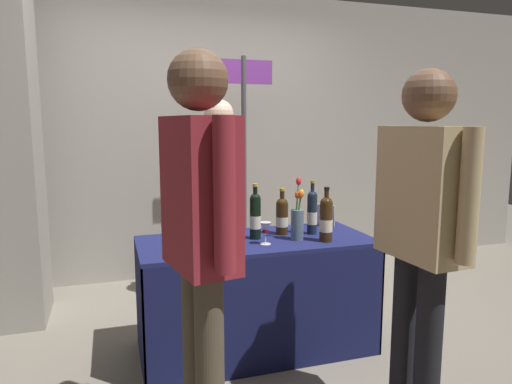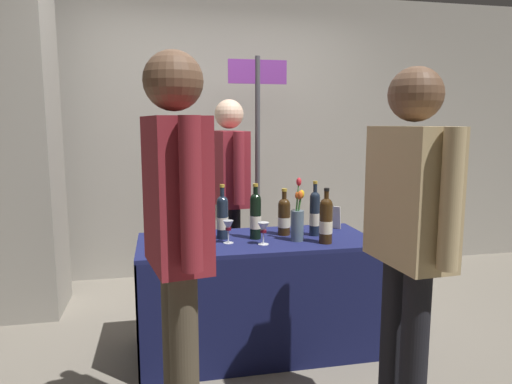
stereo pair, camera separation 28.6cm
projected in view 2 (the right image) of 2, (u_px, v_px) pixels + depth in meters
The scene contains 18 objects.
ground_plane at pixel (256, 348), 3.01m from camera, with size 12.00×12.00×0.00m, color gray.
back_partition at pixel (220, 137), 4.44m from camera, with size 7.42×0.12×2.65m, color #9E998E.
concrete_pillar at pixel (13, 98), 3.38m from camera, with size 0.55×0.55×3.27m, color gray.
tasting_table at pixel (256, 275), 2.94m from camera, with size 1.46×0.65×0.73m.
featured_wine_bottle at pixel (255, 215), 2.90m from camera, with size 0.07×0.07×0.35m.
display_bottle_0 at pixel (326, 220), 2.79m from camera, with size 0.08×0.08×0.34m.
display_bottle_1 at pixel (202, 223), 2.76m from camera, with size 0.08×0.08×0.31m.
display_bottle_2 at pixel (315, 213), 2.98m from camera, with size 0.07×0.07×0.36m.
display_bottle_3 at pixel (222, 216), 2.90m from camera, with size 0.07×0.07×0.34m.
display_bottle_4 at pixel (284, 216), 3.00m from camera, with size 0.08×0.08×0.30m.
wine_glass_near_vendor at pixel (263, 229), 2.76m from camera, with size 0.07×0.07×0.14m.
wine_glass_mid at pixel (228, 227), 2.79m from camera, with size 0.06×0.06×0.14m.
flower_vase at pixel (298, 220), 2.85m from camera, with size 0.08×0.09×0.39m.
brochure_stand at pixel (331, 217), 3.20m from camera, with size 0.14×0.01×0.16m, color silver.
vendor_presenter at pixel (230, 183), 3.63m from camera, with size 0.26×0.61×1.63m.
taster_foreground_right at pixel (177, 224), 1.89m from camera, with size 0.28×0.54×1.74m.
taster_foreground_left at pixel (409, 223), 2.02m from camera, with size 0.24×0.60×1.69m.
booth_signpost at pixel (258, 146), 3.97m from camera, with size 0.50×0.04×2.01m.
Camera 2 is at (-0.58, -2.77, 1.45)m, focal length 32.42 mm.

